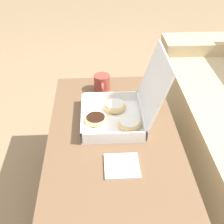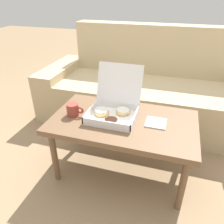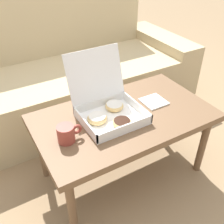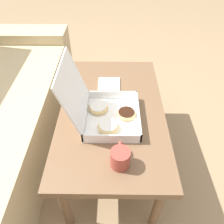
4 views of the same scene
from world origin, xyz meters
TOP-DOWN VIEW (x-y plane):
  - ground_plane at (0.00, 0.00)m, footprint 12.00×12.00m
  - coffee_table at (0.00, -0.06)m, footprint 1.01×0.58m
  - pastry_box at (-0.08, -0.02)m, footprint 0.33×0.37m
  - coffee_mug at (-0.36, -0.10)m, footprint 0.13×0.09m
  - napkin_stack at (0.22, -0.04)m, footprint 0.14×0.14m

SIDE VIEW (x-z plane):
  - ground_plane at x=0.00m, z-range 0.00..0.00m
  - coffee_table at x=0.00m, z-range 0.18..0.65m
  - napkin_stack at x=0.22m, z-range 0.47..0.47m
  - coffee_mug at x=-0.36m, z-range 0.47..0.56m
  - pastry_box at x=-0.08m, z-range 0.36..0.69m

